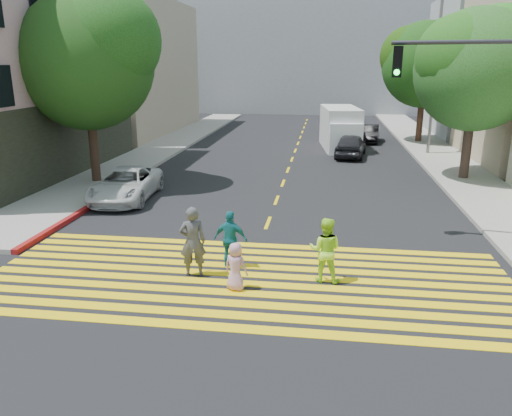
% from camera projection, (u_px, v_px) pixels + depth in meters
% --- Properties ---
extents(ground, '(120.00, 120.00, 0.00)m').
position_uv_depth(ground, '(238.00, 302.00, 11.54)').
color(ground, black).
extents(sidewalk_left, '(3.00, 40.00, 0.15)m').
position_uv_depth(sidewalk_left, '(170.00, 144.00, 33.57)').
color(sidewalk_left, gray).
rests_on(sidewalk_left, ground).
extents(sidewalk_right, '(3.00, 60.00, 0.15)m').
position_uv_depth(sidewalk_right, '(459.00, 173.00, 24.66)').
color(sidewalk_right, gray).
rests_on(sidewalk_right, ground).
extents(curb_red, '(0.20, 8.00, 0.16)m').
position_uv_depth(curb_red, '(80.00, 213.00, 18.14)').
color(curb_red, maroon).
rests_on(curb_red, ground).
extents(crosswalk, '(13.40, 5.30, 0.01)m').
position_uv_depth(crosswalk, '(247.00, 279.00, 12.75)').
color(crosswalk, yellow).
rests_on(crosswalk, ground).
extents(lane_line, '(0.12, 34.40, 0.01)m').
position_uv_depth(lane_line, '(297.00, 147.00, 32.93)').
color(lane_line, yellow).
rests_on(lane_line, ground).
extents(building_left_tan, '(12.00, 16.00, 10.00)m').
position_uv_depth(building_left_tan, '(97.00, 67.00, 38.89)').
color(building_left_tan, tan).
rests_on(building_left_tan, ground).
extents(building_right_grey, '(10.00, 10.00, 10.00)m').
position_uv_depth(building_right_grey, '(508.00, 68.00, 36.68)').
color(building_right_grey, gray).
rests_on(building_right_grey, ground).
extents(backdrop_block, '(30.00, 8.00, 12.00)m').
position_uv_depth(backdrop_block, '(312.00, 57.00, 55.51)').
color(backdrop_block, gray).
rests_on(backdrop_block, ground).
extents(tree_left, '(7.81, 7.58, 8.43)m').
position_uv_depth(tree_left, '(87.00, 54.00, 21.33)').
color(tree_left, '#322313').
rests_on(tree_left, ground).
extents(tree_right_near, '(6.73, 6.59, 7.84)m').
position_uv_depth(tree_right_near, '(478.00, 63.00, 22.05)').
color(tree_right_near, black).
rests_on(tree_right_near, ground).
extents(tree_right_far, '(7.44, 7.18, 8.18)m').
position_uv_depth(tree_right_far, '(427.00, 60.00, 32.97)').
color(tree_right_far, '#442717').
rests_on(tree_right_far, ground).
extents(pedestrian_man, '(0.77, 0.61, 1.85)m').
position_uv_depth(pedestrian_man, '(193.00, 241.00, 12.75)').
color(pedestrian_man, '#434446').
rests_on(pedestrian_man, ground).
extents(pedestrian_woman, '(0.88, 0.73, 1.67)m').
position_uv_depth(pedestrian_woman, '(325.00, 250.00, 12.43)').
color(pedestrian_woman, '#B2F633').
rests_on(pedestrian_woman, ground).
extents(pedestrian_child, '(0.68, 0.54, 1.20)m').
position_uv_depth(pedestrian_child, '(236.00, 266.00, 12.00)').
color(pedestrian_child, '#C18BA6').
rests_on(pedestrian_child, ground).
extents(pedestrian_extra, '(0.96, 0.50, 1.57)m').
position_uv_depth(pedestrian_extra, '(231.00, 239.00, 13.33)').
color(pedestrian_extra, '#18707B').
rests_on(pedestrian_extra, ground).
extents(white_sedan, '(2.41, 4.69, 1.27)m').
position_uv_depth(white_sedan, '(126.00, 184.00, 20.02)').
color(white_sedan, silver).
rests_on(white_sedan, ground).
extents(dark_car_near, '(2.15, 4.20, 1.37)m').
position_uv_depth(dark_car_near, '(351.00, 145.00, 29.25)').
color(dark_car_near, black).
rests_on(dark_car_near, ground).
extents(silver_car, '(2.24, 5.07, 1.45)m').
position_uv_depth(silver_car, '(341.00, 121.00, 41.08)').
color(silver_car, gray).
rests_on(silver_car, ground).
extents(dark_car_parked, '(1.74, 3.78, 1.20)m').
position_uv_depth(dark_car_parked, '(369.00, 133.00, 34.82)').
color(dark_car_parked, black).
rests_on(dark_car_parked, ground).
extents(white_van, '(2.67, 5.72, 2.61)m').
position_uv_depth(white_van, '(341.00, 129.00, 31.97)').
color(white_van, silver).
rests_on(white_van, ground).
extents(traffic_signal, '(4.27, 0.82, 6.30)m').
position_uv_depth(traffic_signal, '(498.00, 109.00, 14.08)').
color(traffic_signal, black).
rests_on(traffic_signal, ground).
extents(street_lamp, '(2.19, 0.48, 9.65)m').
position_uv_depth(street_lamp, '(433.00, 59.00, 28.39)').
color(street_lamp, slate).
rests_on(street_lamp, ground).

